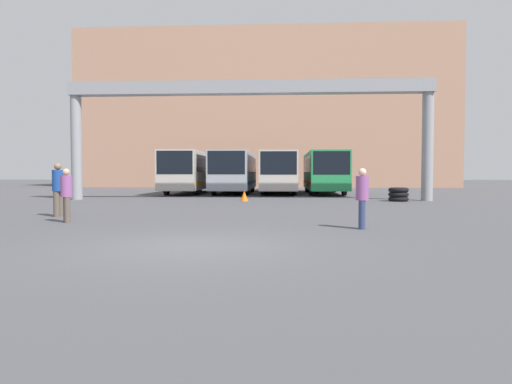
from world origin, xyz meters
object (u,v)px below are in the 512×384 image
bus_slot_3 (324,170)px  tire_stack (398,194)px  pedestrian_far_center (58,188)px  traffic_cone (244,196)px  bus_slot_1 (235,170)px  bus_slot_2 (279,170)px  pedestrian_near_left (362,197)px  pedestrian_near_right (66,194)px  bus_slot_0 (191,170)px

bus_slot_3 → tire_stack: size_ratio=9.66×
bus_slot_3 → pedestrian_far_center: 21.32m
bus_slot_3 → traffic_cone: bearing=-118.1°
bus_slot_1 → bus_slot_2: 3.36m
pedestrian_far_center → pedestrian_near_left: size_ratio=1.14×
pedestrian_near_left → pedestrian_near_right: size_ratio=0.99×
bus_slot_0 → pedestrian_near_right: 20.42m
pedestrian_near_left → pedestrian_near_right: bearing=93.5°
bus_slot_2 → pedestrian_near_right: bearing=-106.2°
bus_slot_1 → tire_stack: size_ratio=10.29×
pedestrian_far_center → pedestrian_near_left: (9.66, -2.93, -0.12)m
bus_slot_2 → tire_stack: bus_slot_2 is taller
bus_slot_1 → pedestrian_near_right: size_ratio=6.67×
pedestrian_far_center → traffic_cone: (5.58, 8.99, -0.69)m
pedestrian_near_right → traffic_cone: pedestrian_near_right is taller
bus_slot_2 → pedestrian_far_center: bearing=-110.7°
pedestrian_near_left → traffic_cone: pedestrian_near_left is taller
bus_slot_0 → bus_slot_1: (3.28, 0.22, -0.01)m
pedestrian_far_center → pedestrian_near_left: pedestrian_far_center is taller
bus_slot_0 → pedestrian_near_left: bus_slot_0 is taller
bus_slot_0 → traffic_cone: bearing=-63.5°
bus_slot_1 → pedestrian_far_center: 19.24m
tire_stack → pedestrian_far_center: bearing=-145.8°
bus_slot_0 → tire_stack: bearing=-35.6°
bus_slot_3 → pedestrian_near_left: bus_slot_3 is taller
bus_slot_3 → traffic_cone: (-5.06, -9.47, -1.43)m
bus_slot_2 → bus_slot_3: size_ratio=1.21×
bus_slot_3 → pedestrian_near_left: 21.43m
bus_slot_3 → pedestrian_far_center: size_ratio=5.55×
pedestrian_near_left → pedestrian_near_right: pedestrian_near_right is taller
bus_slot_0 → bus_slot_3: size_ratio=1.02×
bus_slot_0 → pedestrian_far_center: (-0.80, -18.57, -0.77)m
bus_slot_0 → bus_slot_2: 6.63m
bus_slot_3 → tire_stack: bearing=-71.5°
pedestrian_near_right → tire_stack: pedestrian_near_right is taller
pedestrian_near_left → bus_slot_0: bearing=33.3°
pedestrian_far_center → traffic_cone: bearing=-11.8°
bus_slot_3 → traffic_cone: bus_slot_3 is taller
pedestrian_far_center → bus_slot_3: bearing=-9.9°
bus_slot_1 → pedestrian_near_right: (-2.91, -20.61, -0.87)m
bus_slot_1 → pedestrian_near_left: size_ratio=6.71×
bus_slot_0 → bus_slot_2: size_ratio=0.84×
bus_slot_1 → pedestrian_near_right: 20.84m
bus_slot_1 → pedestrian_near_left: bus_slot_1 is taller
pedestrian_near_left → traffic_cone: bearing=29.8°
pedestrian_near_right → pedestrian_far_center: bearing=178.4°
pedestrian_far_center → traffic_cone: size_ratio=3.28×
tire_stack → bus_slot_0: bearing=144.4°
bus_slot_2 → pedestrian_near_left: bus_slot_2 is taller
pedestrian_near_right → tire_stack: bearing=97.4°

